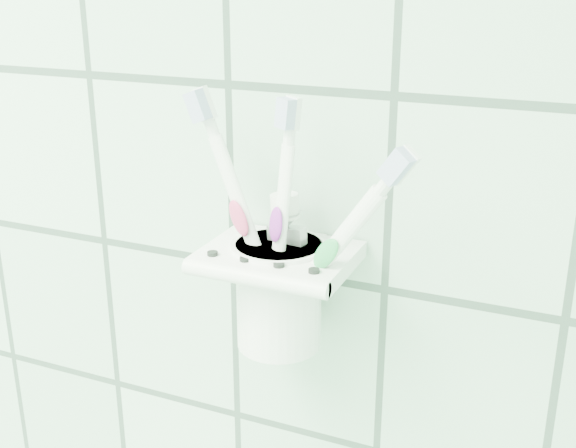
{
  "coord_description": "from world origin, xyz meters",
  "views": [
    {
      "loc": [
        0.88,
        0.65,
        1.51
      ],
      "look_at": [
        0.69,
        1.1,
        1.34
      ],
      "focal_mm": 45.0,
      "sensor_mm": 36.0,
      "label": 1
    }
  ],
  "objects_px": {
    "toothbrush_blue": "(269,225)",
    "toothpaste_tube": "(294,256)",
    "holder_bracket": "(279,258)",
    "toothbrush_orange": "(262,212)",
    "cup": "(279,290)",
    "toothbrush_pink": "(287,217)"
  },
  "relations": [
    {
      "from": "cup",
      "to": "toothpaste_tube",
      "type": "xyz_separation_m",
      "value": [
        0.01,
        0.01,
        0.03
      ]
    },
    {
      "from": "toothbrush_blue",
      "to": "toothpaste_tube",
      "type": "distance_m",
      "value": 0.04
    },
    {
      "from": "toothbrush_blue",
      "to": "toothpaste_tube",
      "type": "xyz_separation_m",
      "value": [
        0.01,
        0.02,
        -0.03
      ]
    },
    {
      "from": "toothbrush_pink",
      "to": "toothpaste_tube",
      "type": "xyz_separation_m",
      "value": [
        -0.0,
        0.02,
        -0.04
      ]
    },
    {
      "from": "holder_bracket",
      "to": "cup",
      "type": "bearing_deg",
      "value": 120.48
    },
    {
      "from": "holder_bracket",
      "to": "toothbrush_pink",
      "type": "height_order",
      "value": "toothbrush_pink"
    },
    {
      "from": "holder_bracket",
      "to": "cup",
      "type": "height_order",
      "value": "same"
    },
    {
      "from": "cup",
      "to": "toothbrush_pink",
      "type": "xyz_separation_m",
      "value": [
        0.01,
        -0.01,
        0.07
      ]
    },
    {
      "from": "cup",
      "to": "toothbrush_orange",
      "type": "relative_size",
      "value": 0.44
    },
    {
      "from": "toothpaste_tube",
      "to": "toothbrush_pink",
      "type": "bearing_deg",
      "value": -77.54
    },
    {
      "from": "toothbrush_blue",
      "to": "toothbrush_orange",
      "type": "xyz_separation_m",
      "value": [
        -0.01,
        0.01,
        0.01
      ]
    },
    {
      "from": "holder_bracket",
      "to": "toothbrush_blue",
      "type": "distance_m",
      "value": 0.03
    },
    {
      "from": "toothbrush_blue",
      "to": "toothpaste_tube",
      "type": "bearing_deg",
      "value": 86.29
    },
    {
      "from": "toothbrush_blue",
      "to": "toothbrush_orange",
      "type": "relative_size",
      "value": 0.98
    },
    {
      "from": "toothbrush_pink",
      "to": "toothbrush_blue",
      "type": "xyz_separation_m",
      "value": [
        -0.01,
        -0.01,
        -0.01
      ]
    },
    {
      "from": "cup",
      "to": "toothbrush_orange",
      "type": "xyz_separation_m",
      "value": [
        -0.01,
        -0.01,
        0.07
      ]
    },
    {
      "from": "holder_bracket",
      "to": "toothbrush_blue",
      "type": "bearing_deg",
      "value": -112.0
    },
    {
      "from": "toothbrush_orange",
      "to": "toothpaste_tube",
      "type": "distance_m",
      "value": 0.05
    },
    {
      "from": "toothbrush_orange",
      "to": "toothbrush_pink",
      "type": "bearing_deg",
      "value": 16.05
    },
    {
      "from": "toothbrush_pink",
      "to": "cup",
      "type": "bearing_deg",
      "value": 156.21
    },
    {
      "from": "holder_bracket",
      "to": "toothbrush_blue",
      "type": "height_order",
      "value": "toothbrush_blue"
    },
    {
      "from": "cup",
      "to": "toothbrush_pink",
      "type": "bearing_deg",
      "value": -37.5
    }
  ]
}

